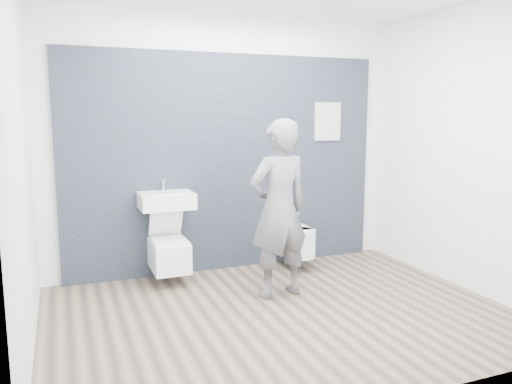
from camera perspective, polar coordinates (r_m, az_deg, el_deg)
name	(u,v)px	position (r m, az deg, el deg)	size (l,w,h in m)	color
ground	(281,313)	(4.54, 2.85, -13.67)	(4.00, 4.00, 0.00)	brown
room_shell	(282,114)	(4.20, 3.04, 8.84)	(4.00, 4.00, 4.00)	white
tile_wall	(228,267)	(5.83, -3.17, -8.52)	(3.60, 0.06, 2.40)	black
washbasin	(166,200)	(5.22, -10.19, -0.91)	(0.55, 0.41, 0.41)	white
toilet_square	(169,253)	(5.29, -9.91, -6.87)	(0.36, 0.53, 0.67)	white
toilet_rounded	(296,241)	(5.72, 4.63, -5.63)	(0.34, 0.57, 0.31)	white
info_placard	(325,257)	(6.28, 7.84, -7.33)	(0.34, 0.03, 0.45)	white
visitor	(279,209)	(4.73, 2.63, -1.97)	(0.62, 0.41, 1.70)	#5B5B5F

